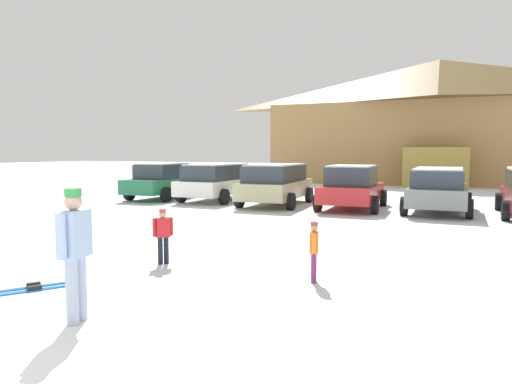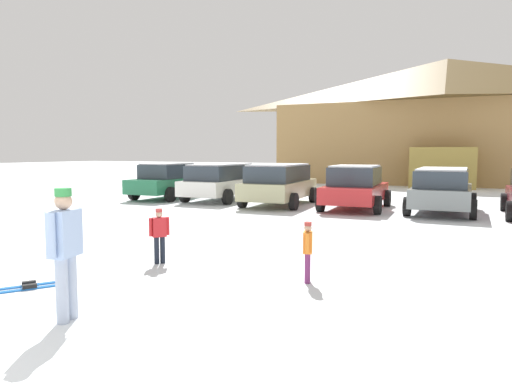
{
  "view_description": "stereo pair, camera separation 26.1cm",
  "coord_description": "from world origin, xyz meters",
  "px_view_note": "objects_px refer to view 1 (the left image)",
  "views": [
    {
      "loc": [
        3.92,
        -2.33,
        2.1
      ],
      "look_at": [
        -1.13,
        8.55,
        1.06
      ],
      "focal_mm": 32.0,
      "sensor_mm": 36.0,
      "label": 1
    },
    {
      "loc": [
        4.16,
        -2.22,
        2.1
      ],
      "look_at": [
        -1.13,
        8.55,
        1.06
      ],
      "focal_mm": 32.0,
      "sensor_mm": 36.0,
      "label": 2
    }
  ],
  "objects_px": {
    "parked_red_sedan": "(352,187)",
    "skier_child_in_red_jacket": "(163,233)",
    "pair_of_skis": "(32,288)",
    "parked_white_suv": "(217,181)",
    "ski_lodge": "(438,121)",
    "skier_child_in_orange_jacket": "(314,248)",
    "parked_grey_wagon": "(438,188)",
    "parked_green_coupe": "(165,181)",
    "parked_beige_suv": "(276,183)",
    "skier_adult_in_blue_parka": "(75,247)"
  },
  "relations": [
    {
      "from": "parked_grey_wagon",
      "to": "skier_child_in_orange_jacket",
      "type": "height_order",
      "value": "parked_grey_wagon"
    },
    {
      "from": "ski_lodge",
      "to": "parked_green_coupe",
      "type": "distance_m",
      "value": 19.72
    },
    {
      "from": "parked_grey_wagon",
      "to": "skier_child_in_orange_jacket",
      "type": "distance_m",
      "value": 10.15
    },
    {
      "from": "parked_white_suv",
      "to": "parked_beige_suv",
      "type": "bearing_deg",
      "value": -10.02
    },
    {
      "from": "parked_white_suv",
      "to": "parked_red_sedan",
      "type": "xyz_separation_m",
      "value": [
        6.01,
        -0.46,
        -0.05
      ]
    },
    {
      "from": "skier_child_in_red_jacket",
      "to": "parked_red_sedan",
      "type": "bearing_deg",
      "value": 82.6
    },
    {
      "from": "skier_child_in_orange_jacket",
      "to": "skier_child_in_red_jacket",
      "type": "height_order",
      "value": "skier_child_in_red_jacket"
    },
    {
      "from": "parked_white_suv",
      "to": "skier_adult_in_blue_parka",
      "type": "relative_size",
      "value": 2.74
    },
    {
      "from": "ski_lodge",
      "to": "parked_white_suv",
      "type": "distance_m",
      "value": 18.23
    },
    {
      "from": "parked_beige_suv",
      "to": "parked_grey_wagon",
      "type": "relative_size",
      "value": 1.08
    },
    {
      "from": "parked_red_sedan",
      "to": "skier_adult_in_blue_parka",
      "type": "bearing_deg",
      "value": -92.07
    },
    {
      "from": "skier_child_in_orange_jacket",
      "to": "ski_lodge",
      "type": "bearing_deg",
      "value": 89.44
    },
    {
      "from": "skier_adult_in_blue_parka",
      "to": "skier_child_in_red_jacket",
      "type": "xyz_separation_m",
      "value": [
        -0.82,
        2.88,
        -0.35
      ]
    },
    {
      "from": "parked_red_sedan",
      "to": "skier_child_in_red_jacket",
      "type": "distance_m",
      "value": 9.97
    },
    {
      "from": "skier_adult_in_blue_parka",
      "to": "skier_child_in_red_jacket",
      "type": "distance_m",
      "value": 3.02
    },
    {
      "from": "parked_white_suv",
      "to": "parked_green_coupe",
      "type": "bearing_deg",
      "value": -174.71
    },
    {
      "from": "parked_red_sedan",
      "to": "skier_child_in_orange_jacket",
      "type": "distance_m",
      "value": 9.99
    },
    {
      "from": "parked_beige_suv",
      "to": "skier_adult_in_blue_parka",
      "type": "height_order",
      "value": "skier_adult_in_blue_parka"
    },
    {
      "from": "parked_red_sedan",
      "to": "skier_adult_in_blue_parka",
      "type": "relative_size",
      "value": 2.52
    },
    {
      "from": "parked_white_suv",
      "to": "skier_child_in_red_jacket",
      "type": "distance_m",
      "value": 11.38
    },
    {
      "from": "ski_lodge",
      "to": "parked_grey_wagon",
      "type": "bearing_deg",
      "value": -86.33
    },
    {
      "from": "parked_white_suv",
      "to": "pair_of_skis",
      "type": "relative_size",
      "value": 3.57
    },
    {
      "from": "parked_red_sedan",
      "to": "parked_beige_suv",
      "type": "bearing_deg",
      "value": -178.83
    },
    {
      "from": "parked_beige_suv",
      "to": "parked_grey_wagon",
      "type": "bearing_deg",
      "value": 2.64
    },
    {
      "from": "ski_lodge",
      "to": "pair_of_skis",
      "type": "xyz_separation_m",
      "value": [
        -4.06,
        -28.6,
        -4.2
      ]
    },
    {
      "from": "parked_green_coupe",
      "to": "pair_of_skis",
      "type": "bearing_deg",
      "value": -62.15
    },
    {
      "from": "parked_grey_wagon",
      "to": "parked_green_coupe",
      "type": "bearing_deg",
      "value": 179.97
    },
    {
      "from": "skier_child_in_orange_jacket",
      "to": "pair_of_skis",
      "type": "bearing_deg",
      "value": -149.72
    },
    {
      "from": "skier_child_in_red_jacket",
      "to": "parked_grey_wagon",
      "type": "bearing_deg",
      "value": 67.17
    },
    {
      "from": "parked_green_coupe",
      "to": "parked_white_suv",
      "type": "relative_size",
      "value": 0.99
    },
    {
      "from": "parked_green_coupe",
      "to": "parked_white_suv",
      "type": "bearing_deg",
      "value": 5.29
    },
    {
      "from": "parked_green_coupe",
      "to": "parked_white_suv",
      "type": "height_order",
      "value": "parked_green_coupe"
    },
    {
      "from": "skier_child_in_orange_jacket",
      "to": "skier_child_in_red_jacket",
      "type": "bearing_deg",
      "value": -179.27
    },
    {
      "from": "ski_lodge",
      "to": "skier_child_in_orange_jacket",
      "type": "relative_size",
      "value": 22.73
    },
    {
      "from": "parked_green_coupe",
      "to": "skier_child_in_red_jacket",
      "type": "xyz_separation_m",
      "value": [
        7.35,
        -10.1,
        -0.23
      ]
    },
    {
      "from": "parked_green_coupe",
      "to": "skier_child_in_red_jacket",
      "type": "relative_size",
      "value": 4.31
    },
    {
      "from": "pair_of_skis",
      "to": "parked_red_sedan",
      "type": "bearing_deg",
      "value": 79.93
    },
    {
      "from": "parked_white_suv",
      "to": "parked_red_sedan",
      "type": "height_order",
      "value": "parked_red_sedan"
    },
    {
      "from": "parked_white_suv",
      "to": "skier_adult_in_blue_parka",
      "type": "xyz_separation_m",
      "value": [
        5.55,
        -13.23,
        0.07
      ]
    },
    {
      "from": "ski_lodge",
      "to": "parked_white_suv",
      "type": "xyz_separation_m",
      "value": [
        -7.94,
        -16.07,
        -3.34
      ]
    },
    {
      "from": "ski_lodge",
      "to": "parked_green_coupe",
      "type": "height_order",
      "value": "ski_lodge"
    },
    {
      "from": "parked_red_sedan",
      "to": "skier_child_in_orange_jacket",
      "type": "bearing_deg",
      "value": -80.4
    },
    {
      "from": "parked_red_sedan",
      "to": "skier_adult_in_blue_parka",
      "type": "distance_m",
      "value": 12.78
    },
    {
      "from": "parked_grey_wagon",
      "to": "parked_red_sedan",
      "type": "bearing_deg",
      "value": -175.87
    },
    {
      "from": "ski_lodge",
      "to": "parked_beige_suv",
      "type": "height_order",
      "value": "ski_lodge"
    },
    {
      "from": "parked_white_suv",
      "to": "pair_of_skis",
      "type": "xyz_separation_m",
      "value": [
        3.87,
        -12.53,
        -0.85
      ]
    },
    {
      "from": "ski_lodge",
      "to": "skier_child_in_red_jacket",
      "type": "bearing_deg",
      "value": -96.92
    },
    {
      "from": "skier_adult_in_blue_parka",
      "to": "ski_lodge",
      "type": "bearing_deg",
      "value": 85.35
    },
    {
      "from": "parked_red_sedan",
      "to": "skier_child_in_orange_jacket",
      "type": "relative_size",
      "value": 4.26
    },
    {
      "from": "ski_lodge",
      "to": "parked_grey_wagon",
      "type": "xyz_separation_m",
      "value": [
        1.05,
        -16.32,
        -3.36
      ]
    }
  ]
}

